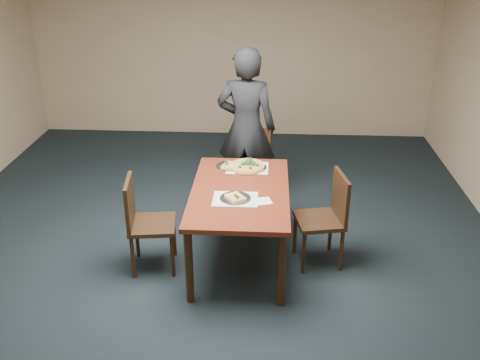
# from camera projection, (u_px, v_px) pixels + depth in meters

# --- Properties ---
(ground) EXTENTS (8.00, 8.00, 0.00)m
(ground) POSITION_uv_depth(u_px,v_px,m) (202.00, 282.00, 4.90)
(ground) COLOR black
(ground) RESTS_ON ground
(room_shell) EXTENTS (8.00, 8.00, 8.00)m
(room_shell) POSITION_uv_depth(u_px,v_px,m) (196.00, 98.00, 4.16)
(room_shell) COLOR tan
(room_shell) RESTS_ON ground
(dining_table) EXTENTS (0.90, 1.50, 0.75)m
(dining_table) POSITION_uv_depth(u_px,v_px,m) (240.00, 199.00, 4.97)
(dining_table) COLOR #531D10
(dining_table) RESTS_ON ground
(chair_far) EXTENTS (0.54, 0.54, 0.91)m
(chair_far) POSITION_uv_depth(u_px,v_px,m) (250.00, 163.00, 6.10)
(chair_far) COLOR black
(chair_far) RESTS_ON ground
(chair_left) EXTENTS (0.47, 0.47, 0.91)m
(chair_left) POSITION_uv_depth(u_px,v_px,m) (143.00, 219.00, 4.92)
(chair_left) COLOR black
(chair_left) RESTS_ON ground
(chair_right) EXTENTS (0.49, 0.49, 0.91)m
(chair_right) POSITION_uv_depth(u_px,v_px,m) (328.00, 214.00, 5.01)
(chair_right) COLOR black
(chair_right) RESTS_ON ground
(diner) EXTENTS (0.73, 0.54, 1.83)m
(diner) POSITION_uv_depth(u_px,v_px,m) (246.00, 128.00, 5.98)
(diner) COLOR black
(diner) RESTS_ON ground
(placemat_main) EXTENTS (0.42, 0.32, 0.00)m
(placemat_main) POSITION_uv_depth(u_px,v_px,m) (247.00, 168.00, 5.39)
(placemat_main) COLOR white
(placemat_main) RESTS_ON dining_table
(placemat_near) EXTENTS (0.40, 0.30, 0.00)m
(placemat_near) POSITION_uv_depth(u_px,v_px,m) (235.00, 199.00, 4.77)
(placemat_near) COLOR white
(placemat_near) RESTS_ON dining_table
(pizza_pan) EXTENTS (0.38, 0.38, 0.08)m
(pizza_pan) POSITION_uv_depth(u_px,v_px,m) (248.00, 165.00, 5.38)
(pizza_pan) COLOR silver
(pizza_pan) RESTS_ON dining_table
(slice_plate_near) EXTENTS (0.28, 0.28, 0.06)m
(slice_plate_near) POSITION_uv_depth(u_px,v_px,m) (235.00, 198.00, 4.76)
(slice_plate_near) COLOR silver
(slice_plate_near) RESTS_ON dining_table
(slice_plate_far) EXTENTS (0.28, 0.28, 0.06)m
(slice_plate_far) POSITION_uv_depth(u_px,v_px,m) (230.00, 165.00, 5.42)
(slice_plate_far) COLOR silver
(slice_plate_far) RESTS_ON dining_table
(napkin) EXTENTS (0.17, 0.17, 0.01)m
(napkin) POSITION_uv_depth(u_px,v_px,m) (263.00, 201.00, 4.72)
(napkin) COLOR white
(napkin) RESTS_ON dining_table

